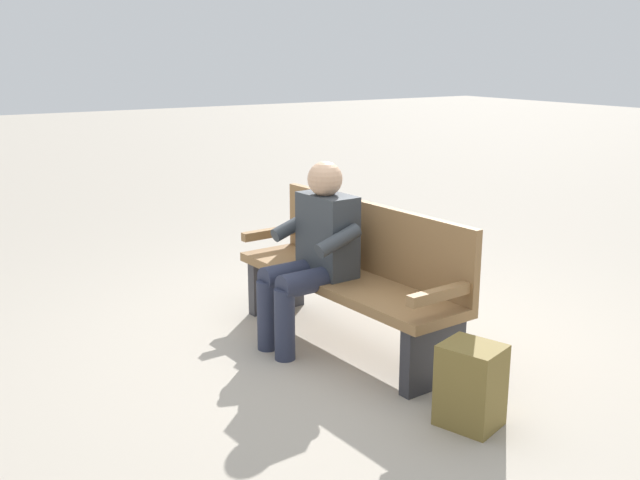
% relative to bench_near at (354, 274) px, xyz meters
% --- Properties ---
extents(ground_plane, '(40.00, 40.00, 0.00)m').
position_rel_bench_near_xyz_m(ground_plane, '(-0.00, 0.07, -0.46)').
color(ground_plane, '#A89E8E').
extents(bench_near, '(1.83, 0.60, 0.90)m').
position_rel_bench_near_xyz_m(bench_near, '(0.00, 0.00, 0.00)').
color(bench_near, olive).
rests_on(bench_near, ground).
extents(person_seated, '(0.59, 0.59, 1.18)m').
position_rel_bench_near_xyz_m(person_seated, '(0.10, 0.24, 0.17)').
color(person_seated, '#33383D').
rests_on(person_seated, ground).
extents(backpack, '(0.35, 0.35, 0.43)m').
position_rel_bench_near_xyz_m(backpack, '(-1.22, 0.13, -0.25)').
color(backpack, brown).
rests_on(backpack, ground).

